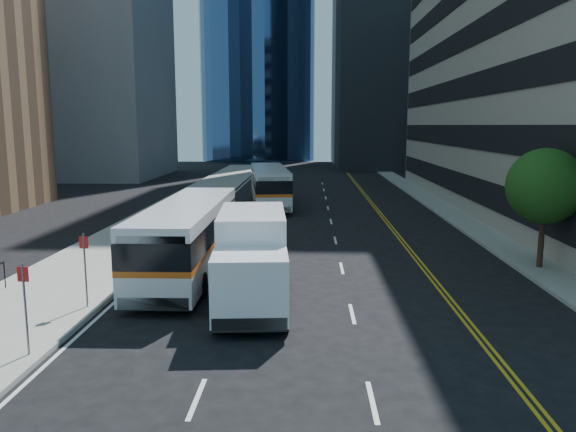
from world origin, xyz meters
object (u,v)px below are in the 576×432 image
object	(u,v)px
box_truck	(252,258)
bus_rear	(269,185)
bus_front	(189,235)
street_tree	(545,186)

from	to	relation	value
box_truck	bus_rear	bearing A→B (deg)	88.12
bus_front	bus_rear	bearing A→B (deg)	83.92
bus_rear	street_tree	bearing A→B (deg)	-63.10
street_tree	bus_front	bearing A→B (deg)	-175.94
bus_front	box_truck	xyz separation A→B (m)	(3.07, -4.11, 0.05)
street_tree	bus_front	size ratio (longest dim) A/B	0.44
bus_front	box_truck	bearing A→B (deg)	-53.80
street_tree	box_truck	size ratio (longest dim) A/B	0.75
bus_front	bus_rear	xyz separation A→B (m)	(1.97, 20.22, -0.02)
street_tree	bus_front	world-z (taller)	street_tree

